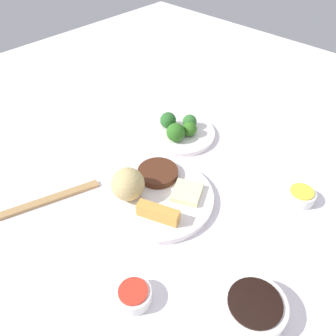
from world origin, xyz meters
name	(u,v)px	position (x,y,z in m)	size (l,w,h in m)	color
tabletop	(170,216)	(0.00, 0.00, 0.01)	(2.20, 2.20, 0.02)	white
main_plate	(158,197)	(-0.05, 0.01, 0.03)	(0.26, 0.26, 0.02)	white
rice_scoop	(128,184)	(-0.09, -0.04, 0.07)	(0.08, 0.08, 0.08)	tan
spring_roll	(158,213)	(0.00, -0.04, 0.05)	(0.09, 0.02, 0.03)	gold
crab_rangoon_wonton	(187,193)	(0.00, 0.06, 0.04)	(0.06, 0.07, 0.01)	beige
stir_fry_heap	(158,173)	(-0.10, 0.06, 0.04)	(0.10, 0.10, 0.02)	#492515
broccoli_plate	(180,133)	(-0.18, 0.24, 0.03)	(0.20, 0.20, 0.01)	white
broccoli_floret_0	(190,129)	(-0.15, 0.24, 0.05)	(0.04, 0.04, 0.04)	#336C1F
broccoli_floret_1	(190,122)	(-0.17, 0.27, 0.05)	(0.04, 0.04, 0.04)	#306D2E
broccoli_floret_2	(168,120)	(-0.22, 0.23, 0.06)	(0.05, 0.05, 0.05)	#286227
broccoli_floret_3	(176,132)	(-0.16, 0.20, 0.06)	(0.05, 0.05, 0.05)	#2D691F
soy_sauce_bowl	(253,308)	(0.26, -0.07, 0.04)	(0.11, 0.11, 0.04)	white
soy_sauce_bowl_liquid	(255,303)	(0.26, -0.07, 0.06)	(0.09, 0.09, 0.00)	black
sauce_ramekin_hot_mustard	(300,196)	(0.20, 0.24, 0.03)	(0.07, 0.07, 0.03)	white
sauce_ramekin_hot_mustard_liquid	(302,192)	(0.20, 0.24, 0.05)	(0.05, 0.05, 0.00)	yellow
sauce_ramekin_sweet_and_sour	(134,295)	(0.09, -0.19, 0.03)	(0.07, 0.07, 0.03)	white
sauce_ramekin_sweet_and_sour_liquid	(133,291)	(0.09, -0.19, 0.05)	(0.05, 0.05, 0.00)	red
chopsticks_pair	(49,199)	(-0.23, -0.17, 0.02)	(0.24, 0.02, 0.01)	#AA824E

